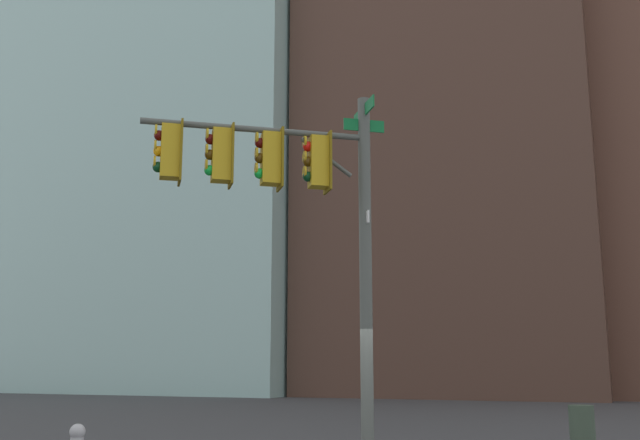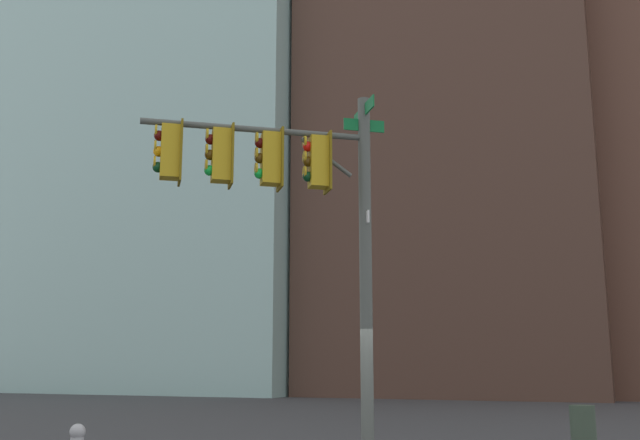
# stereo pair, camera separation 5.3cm
# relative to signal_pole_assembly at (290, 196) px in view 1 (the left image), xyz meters

# --- Properties ---
(signal_pole_assembly) EXTENTS (3.18, 3.85, 7.05)m
(signal_pole_assembly) POSITION_rel_signal_pole_assembly_xyz_m (0.00, 0.00, 0.00)
(signal_pole_assembly) COLOR #4C514C
(signal_pole_assembly) RESTS_ON ground_plane
(litter_bin) EXTENTS (0.56, 0.56, 0.95)m
(litter_bin) POSITION_rel_signal_pole_assembly_xyz_m (5.80, -4.54, -4.51)
(litter_bin) COLOR #384738
(litter_bin) RESTS_ON ground_plane
(building_brick_nearside) EXTENTS (27.00, 19.53, 52.73)m
(building_brick_nearside) POSITION_rel_signal_pole_assembly_xyz_m (43.65, -6.29, 21.38)
(building_brick_nearside) COLOR brown
(building_brick_nearside) RESTS_ON ground_plane
(building_brick_midblock) EXTENTS (18.53, 17.92, 45.46)m
(building_brick_midblock) POSITION_rel_signal_pole_assembly_xyz_m (37.23, 4.61, 17.75)
(building_brick_midblock) COLOR #4C3328
(building_brick_midblock) RESTS_ON ground_plane
(building_glass_tower) EXTENTS (22.20, 29.64, 62.79)m
(building_glass_tower) POSITION_rel_signal_pole_assembly_xyz_m (37.33, 28.61, 26.42)
(building_glass_tower) COLOR #9EC6C1
(building_glass_tower) RESTS_ON ground_plane
(building_brick_farside) EXTENTS (23.20, 19.65, 46.08)m
(building_brick_farside) POSITION_rel_signal_pole_assembly_xyz_m (47.68, 23.08, 18.06)
(building_brick_farside) COLOR #845B47
(building_brick_farside) RESTS_ON ground_plane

